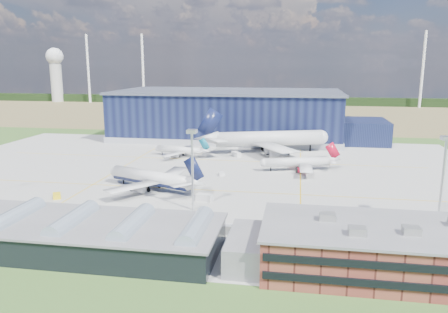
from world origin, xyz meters
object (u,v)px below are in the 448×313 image
(light_mast_center, at_px, (192,157))
(airliner_red, at_px, (297,157))
(gse_van_b, at_px, (236,154))
(hangar, at_px, (233,117))
(airstair, at_px, (165,221))
(gse_van_c, at_px, (232,230))
(gse_van_a, at_px, (204,198))
(ops_building, at_px, (379,249))
(car_a, at_px, (136,229))
(airliner_widebody, at_px, (270,131))
(gse_tug_a, at_px, (57,196))
(gse_tug_b, at_px, (34,219))
(airliner_regional, at_px, (179,147))
(gse_tug_c, at_px, (301,159))
(airliner_navy, at_px, (151,170))
(car_b, at_px, (414,247))
(light_mast_east, at_px, (444,166))
(gse_cart_b, at_px, (166,157))
(gse_cart_a, at_px, (222,174))

(light_mast_center, xyz_separation_m, airliner_red, (28.47, 52.00, -10.14))
(gse_van_b, bearing_deg, hangar, 58.52)
(airstair, bearing_deg, gse_van_c, 17.97)
(gse_van_a, height_order, gse_van_b, gse_van_b)
(ops_building, relative_size, airliner_red, 1.42)
(gse_van_b, bearing_deg, car_a, -138.83)
(airliner_widebody, distance_m, gse_tug_a, 101.32)
(gse_tug_a, bearing_deg, car_a, -64.40)
(car_a, bearing_deg, airliner_red, -27.73)
(gse_tug_b, bearing_deg, car_a, 17.89)
(airliner_regional, distance_m, gse_tug_c, 53.80)
(gse_tug_c, bearing_deg, gse_van_c, -79.00)
(airliner_red, bearing_deg, airliner_regional, -36.08)
(ops_building, bearing_deg, airliner_navy, 142.93)
(ops_building, distance_m, gse_van_c, 34.69)
(gse_van_b, bearing_deg, ops_building, -108.80)
(gse_van_a, bearing_deg, airliner_widebody, 4.86)
(gse_tug_b, xyz_separation_m, gse_van_b, (40.70, 89.39, 0.48))
(gse_van_a, distance_m, airstair, 23.26)
(gse_van_c, bearing_deg, car_b, -86.91)
(light_mast_center, bearing_deg, airliner_regional, 108.39)
(airliner_widebody, xyz_separation_m, gse_van_b, (-13.90, -11.61, -9.20))
(hangar, distance_m, gse_tug_c, 67.49)
(ops_building, height_order, airliner_widebody, airliner_widebody)
(gse_van_c, bearing_deg, gse_tug_a, 76.95)
(light_mast_east, relative_size, airliner_widebody, 0.36)
(light_mast_east, xyz_separation_m, gse_tug_c, (-34.60, 69.83, -14.78))
(ops_building, distance_m, gse_cart_b, 119.77)
(airliner_widebody, distance_m, gse_tug_c, 23.19)
(airliner_red, relative_size, gse_van_c, 6.45)
(gse_cart_b, xyz_separation_m, airstair, (24.29, -78.80, 1.02))
(gse_cart_b, bearing_deg, airliner_navy, -117.80)
(gse_tug_c, relative_size, gse_van_c, 0.59)
(gse_van_b, height_order, airstair, airstair)
(gse_tug_a, xyz_separation_m, gse_van_c, (57.39, -19.66, 0.45))
(gse_tug_b, relative_size, airstair, 0.54)
(hangar, relative_size, gse_tug_b, 50.89)
(gse_tug_b, distance_m, car_a, 28.94)
(gse_van_b, height_order, gse_cart_b, gse_van_b)
(airliner_navy, height_order, airliner_regional, airliner_navy)
(airliner_navy, bearing_deg, airliner_regional, -63.52)
(gse_van_a, distance_m, gse_van_c, 27.42)
(gse_cart_a, bearing_deg, airliner_navy, -156.06)
(airliner_regional, relative_size, car_a, 7.22)
(airliner_widebody, bearing_deg, car_a, -122.24)
(gse_tug_b, bearing_deg, airliner_widebody, 83.46)
(airliner_red, relative_size, airliner_regional, 1.18)
(gse_tug_b, xyz_separation_m, gse_van_c, (52.33, 0.00, 0.59))
(airstair, bearing_deg, light_mast_east, 36.05)
(gse_van_c, height_order, car_b, gse_van_c)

